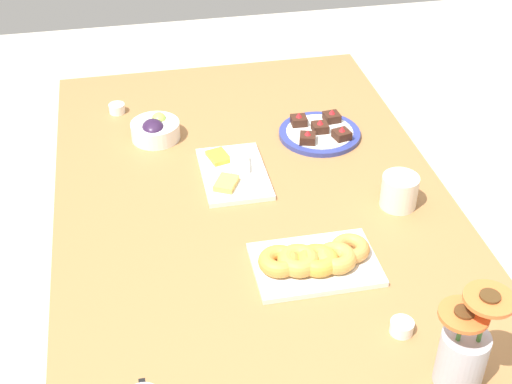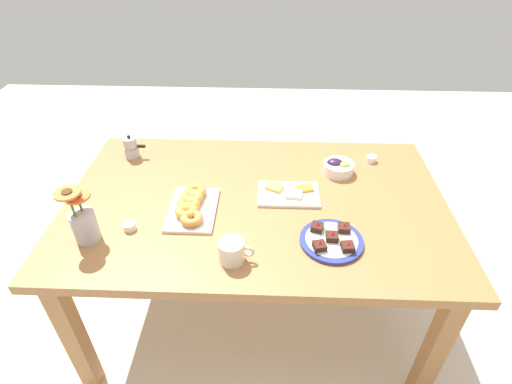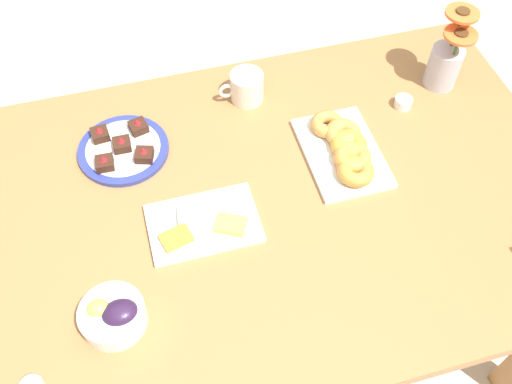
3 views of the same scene
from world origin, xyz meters
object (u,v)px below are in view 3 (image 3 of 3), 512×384
(coffee_mug, at_px, (246,87))
(dessert_plate, at_px, (123,149))
(cheese_platter, at_px, (203,224))
(grape_bowl, at_px, (113,315))
(croissant_platter, at_px, (345,149))
(jam_cup_berry, at_px, (403,102))
(flower_vase, at_px, (446,61))
(dining_table, at_px, (256,221))

(coffee_mug, distance_m, dessert_plate, 0.37)
(cheese_platter, distance_m, dessert_plate, 0.32)
(dessert_plate, bearing_deg, grape_bowl, 80.25)
(grape_bowl, height_order, croissant_platter, grape_bowl)
(cheese_platter, bearing_deg, coffee_mug, -118.54)
(jam_cup_berry, distance_m, flower_vase, 0.16)
(coffee_mug, bearing_deg, cheese_platter, 61.46)
(flower_vase, bearing_deg, cheese_platter, 21.40)
(cheese_platter, bearing_deg, jam_cup_berry, -158.89)
(cheese_platter, distance_m, croissant_platter, 0.41)
(jam_cup_berry, bearing_deg, grape_bowl, 26.53)
(grape_bowl, distance_m, cheese_platter, 0.30)
(dining_table, height_order, croissant_platter, croissant_platter)
(jam_cup_berry, height_order, flower_vase, flower_vase)
(dining_table, bearing_deg, grape_bowl, 30.71)
(grape_bowl, relative_size, cheese_platter, 0.54)
(grape_bowl, distance_m, jam_cup_berry, 0.95)
(coffee_mug, relative_size, dessert_plate, 0.54)
(cheese_platter, height_order, flower_vase, flower_vase)
(jam_cup_berry, bearing_deg, croissant_platter, 29.00)
(grape_bowl, relative_size, flower_vase, 0.60)
(coffee_mug, bearing_deg, grape_bowl, 52.34)
(cheese_platter, xyz_separation_m, dessert_plate, (0.15, -0.28, 0.00))
(grape_bowl, distance_m, flower_vase, 1.10)
(flower_vase, bearing_deg, jam_cup_berry, 22.71)
(coffee_mug, bearing_deg, dining_table, 78.71)
(cheese_platter, xyz_separation_m, croissant_platter, (-0.40, -0.12, 0.01))
(grape_bowl, bearing_deg, coffee_mug, -127.66)
(coffee_mug, height_order, dessert_plate, coffee_mug)
(coffee_mug, xyz_separation_m, cheese_platter, (0.21, 0.38, -0.03))
(grape_bowl, xyz_separation_m, cheese_platter, (-0.23, -0.18, -0.02))
(croissant_platter, relative_size, flower_vase, 1.21)
(croissant_platter, height_order, flower_vase, flower_vase)
(coffee_mug, height_order, grape_bowl, coffee_mug)
(dining_table, height_order, dessert_plate, dessert_plate)
(coffee_mug, relative_size, croissant_platter, 0.45)
(dining_table, height_order, jam_cup_berry, jam_cup_berry)
(jam_cup_berry, bearing_deg, dessert_plate, -3.15)
(dining_table, bearing_deg, cheese_platter, 13.92)
(coffee_mug, xyz_separation_m, grape_bowl, (0.44, 0.57, -0.01))
(croissant_platter, bearing_deg, grape_bowl, 25.64)
(grape_bowl, xyz_separation_m, jam_cup_berry, (-0.85, -0.42, -0.01))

